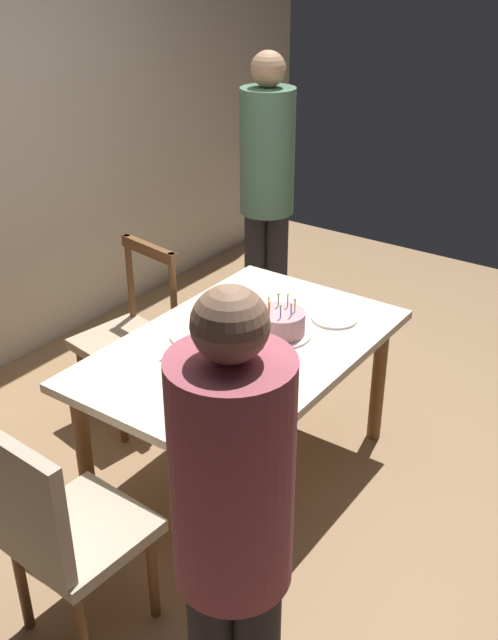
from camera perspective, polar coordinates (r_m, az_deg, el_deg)
name	(u,v)px	position (r m, az deg, el deg)	size (l,w,h in m)	color
ground	(243,474)	(3.72, -0.45, -11.74)	(6.40, 6.40, 0.00)	#93704C
dining_table	(243,361)	(3.35, -0.49, -3.21)	(1.49, 0.97, 0.73)	beige
birthday_cake	(281,324)	(3.35, 2.48, -0.32)	(0.28, 0.28, 0.18)	silver
plate_near_celebrant	(227,401)	(2.91, -1.71, -6.22)	(0.22, 0.22, 0.01)	white
plate_far_side	(194,336)	(3.36, -4.26, -1.23)	(0.22, 0.22, 0.01)	white
plate_near_guest	(335,318)	(3.53, 6.60, 0.14)	(0.22, 0.22, 0.01)	white
fork_near_celebrant	(198,419)	(2.81, -3.95, -7.63)	(0.18, 0.02, 0.01)	silver
fork_far_side	(172,351)	(3.26, -5.91, -2.43)	(0.18, 0.02, 0.01)	silver
chair_spindle_back	(129,340)	(3.95, -9.22, -1.51)	(0.50, 0.50, 0.95)	tan
chair_upholstered	(59,528)	(2.74, -14.44, -15.26)	(0.47, 0.47, 0.95)	tan
person_celebrant	(233,533)	(2.03, -1.26, -16.05)	(0.32, 0.32, 1.67)	#262328
person_guest	(267,186)	(4.46, 1.39, 10.28)	(0.32, 0.32, 1.80)	#262328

